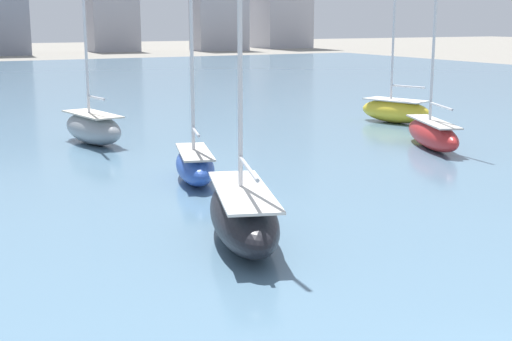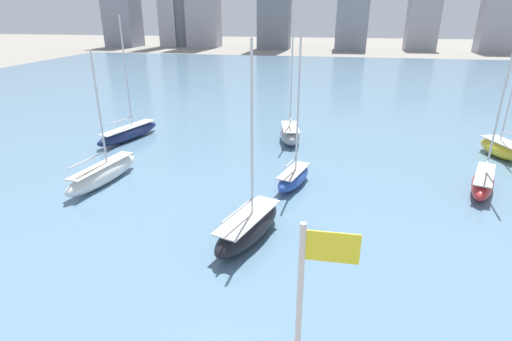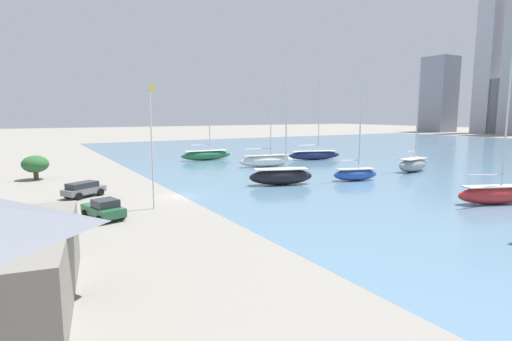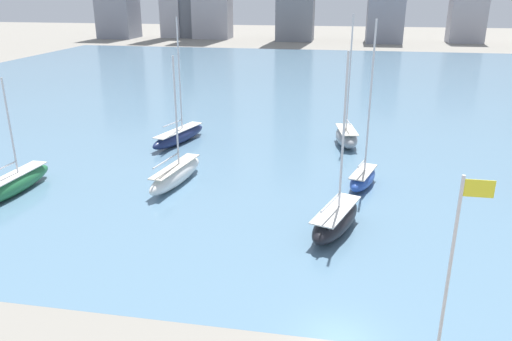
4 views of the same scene
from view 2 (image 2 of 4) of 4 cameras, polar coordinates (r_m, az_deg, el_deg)
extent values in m
cube|color=slate|center=(83.00, 7.22, 10.94)|extent=(180.00, 140.00, 0.00)
cube|color=yellow|center=(8.46, 10.92, -10.72)|extent=(1.10, 0.03, 0.70)
cube|color=gray|center=(202.40, -18.76, 21.70)|extent=(13.38, 13.13, 37.12)
cube|color=slate|center=(196.83, -9.75, 20.69)|extent=(8.87, 8.71, 24.74)
cube|color=gray|center=(180.07, 13.53, 20.54)|extent=(12.51, 15.09, 26.03)
cube|color=#9E9EA8|center=(187.24, 22.75, 19.36)|extent=(12.03, 8.99, 24.72)
cube|color=#9E9EA8|center=(187.29, 31.59, 18.17)|extent=(13.95, 8.07, 26.36)
ellipsoid|color=white|center=(40.89, -20.99, -0.50)|extent=(3.26, 9.89, 1.94)
cube|color=beige|center=(40.57, -21.16, 0.70)|extent=(2.67, 8.11, 0.10)
cube|color=#2D2D33|center=(41.08, -20.89, -1.19)|extent=(0.43, 1.76, 0.87)
cylinder|color=silver|center=(39.65, -21.53, 8.18)|extent=(0.18, 0.18, 10.45)
cylinder|color=silver|center=(39.02, -22.93, 1.42)|extent=(0.89, 4.79, 0.14)
ellipsoid|color=black|center=(28.92, -1.12, -8.27)|extent=(4.72, 8.39, 2.03)
cube|color=silver|center=(28.44, -1.14, -6.59)|extent=(3.87, 6.88, 0.10)
cube|color=#2D2D33|center=(29.20, -1.11, -9.21)|extent=(0.60, 1.43, 0.91)
cylinder|color=silver|center=(26.61, -0.59, 5.48)|extent=(0.18, 0.18, 11.98)
cylinder|color=silver|center=(26.85, -2.62, -5.67)|extent=(1.38, 3.84, 0.14)
ellipsoid|color=#284CA8|center=(37.88, 5.38, -1.12)|extent=(3.52, 6.43, 1.59)
cube|color=#BCB7AD|center=(37.59, 5.42, -0.07)|extent=(2.89, 5.27, 0.10)
cube|color=#2D2D33|center=(38.05, 5.36, -1.72)|extent=(0.46, 1.11, 0.72)
cylinder|color=silver|center=(35.99, 6.10, 10.70)|extent=(0.18, 0.18, 14.08)
cylinder|color=silver|center=(36.46, 5.01, 1.18)|extent=(0.86, 2.50, 0.14)
ellipsoid|color=#19234C|center=(53.99, -17.73, 5.06)|extent=(4.70, 10.54, 1.72)
cube|color=silver|center=(53.77, -17.83, 5.89)|extent=(3.85, 8.65, 0.10)
cube|color=#2D2D33|center=(54.12, -17.67, 4.59)|extent=(0.67, 1.85, 0.77)
cylinder|color=silver|center=(52.99, -18.09, 13.11)|extent=(0.18, 0.18, 13.36)
cylinder|color=silver|center=(52.70, -18.82, 6.76)|extent=(1.20, 3.74, 0.14)
ellipsoid|color=yellow|center=(53.17, 31.64, 2.62)|extent=(4.41, 6.59, 1.87)
cube|color=silver|center=(52.94, 31.83, 3.52)|extent=(3.61, 5.41, 0.10)
cube|color=#2D2D33|center=(53.32, 31.54, 2.10)|extent=(0.51, 1.09, 0.84)
cylinder|color=silver|center=(52.09, 32.78, 9.66)|extent=(0.18, 0.18, 11.37)
ellipsoid|color=#B72828|center=(42.03, 29.68, -1.51)|extent=(4.55, 8.06, 1.79)
cube|color=#BCB7AD|center=(41.75, 29.89, -0.45)|extent=(3.73, 6.61, 0.10)
cube|color=#2D2D33|center=(42.21, 29.55, -2.13)|extent=(0.67, 1.39, 0.81)
cylinder|color=silver|center=(40.64, 31.69, 8.48)|extent=(0.18, 0.18, 13.12)
cylinder|color=silver|center=(40.15, 30.08, 0.47)|extent=(1.50, 3.57, 0.14)
ellipsoid|color=gray|center=(50.68, 4.88, 5.17)|extent=(3.54, 7.10, 2.05)
cube|color=beige|center=(50.41, 4.91, 6.23)|extent=(2.90, 5.82, 0.10)
cube|color=#2D2D33|center=(50.84, 4.86, 4.56)|extent=(0.37, 1.23, 0.92)
cylinder|color=silver|center=(49.53, 5.13, 13.95)|extent=(0.18, 0.18, 13.43)
cylinder|color=silver|center=(49.42, 5.02, 7.29)|extent=(0.56, 2.44, 0.14)
camera|label=1|loc=(17.88, -65.98, -16.78)|focal=50.00mm
camera|label=3|loc=(36.56, 99.83, -15.56)|focal=28.00mm
camera|label=4|loc=(12.68, -147.07, -6.83)|focal=35.00mm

